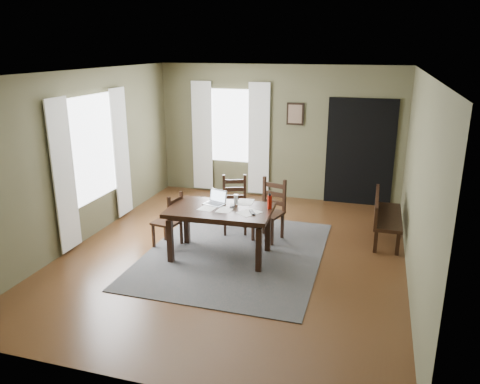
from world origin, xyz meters
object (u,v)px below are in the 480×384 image
(dining_table, at_px, (220,214))
(chair_back_right, at_px, (270,211))
(chair_end, at_px, (169,221))
(bench, at_px, (384,214))
(water_bottle, at_px, (270,202))
(chair_back_left, at_px, (235,205))
(laptop, at_px, (216,200))

(dining_table, relative_size, chair_back_right, 1.58)
(chair_end, height_order, chair_back_right, chair_back_right)
(chair_end, height_order, bench, chair_end)
(chair_end, xyz_separation_m, water_bottle, (1.58, 0.07, 0.44))
(chair_end, bearing_deg, water_bottle, 102.47)
(chair_back_left, xyz_separation_m, chair_back_right, (0.64, -0.16, 0.02))
(chair_back_left, xyz_separation_m, laptop, (-0.03, -0.85, 0.35))
(chair_back_left, distance_m, bench, 2.45)
(dining_table, xyz_separation_m, water_bottle, (0.70, 0.19, 0.20))
(bench, bearing_deg, chair_back_right, 105.83)
(chair_end, height_order, laptop, laptop)
(chair_end, height_order, chair_back_left, chair_back_left)
(dining_table, height_order, chair_back_right, chair_back_right)
(chair_end, xyz_separation_m, chair_back_left, (0.78, 0.91, 0.03))
(chair_end, xyz_separation_m, bench, (3.20, 1.26, 0.01))
(bench, distance_m, laptop, 2.75)
(bench, xyz_separation_m, water_bottle, (-1.63, -1.19, 0.43))
(chair_end, distance_m, chair_back_right, 1.62)
(chair_back_left, bearing_deg, chair_back_right, -32.80)
(bench, height_order, water_bottle, water_bottle)
(chair_back_right, bearing_deg, dining_table, -105.96)
(bench, distance_m, water_bottle, 2.06)
(chair_back_right, distance_m, water_bottle, 0.80)
(chair_back_left, bearing_deg, laptop, -111.06)
(chair_back_left, bearing_deg, dining_table, -103.78)
(chair_back_left, height_order, water_bottle, water_bottle)
(water_bottle, bearing_deg, chair_end, -177.43)
(dining_table, relative_size, chair_back_left, 1.64)
(bench, bearing_deg, chair_back_left, 98.12)
(dining_table, bearing_deg, laptop, 121.49)
(dining_table, relative_size, water_bottle, 6.77)
(chair_back_right, xyz_separation_m, laptop, (-0.67, -0.69, 0.34))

